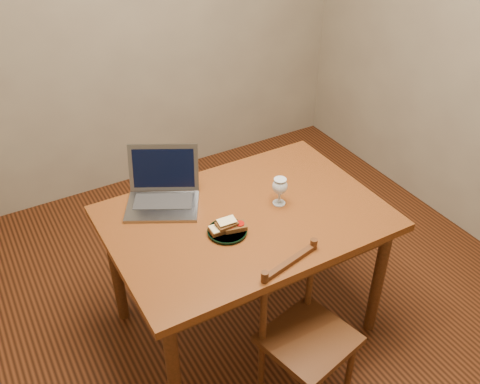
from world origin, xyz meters
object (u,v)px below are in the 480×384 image
chair (306,329)px  plate (227,232)px  table (246,229)px  laptop (163,188)px  milk_glass (280,191)px

chair → plate: size_ratio=2.41×
chair → plate: bearing=97.2°
table → laptop: (-0.29, 0.31, 0.15)m
plate → table: bearing=27.2°
table → plate: 0.18m
plate → laptop: bearing=110.5°
plate → chair: bearing=-70.0°
plate → milk_glass: (0.33, 0.07, 0.06)m
plate → laptop: 0.42m
chair → laptop: 0.95m
table → milk_glass: bearing=0.0°
milk_glass → laptop: bearing=146.4°
table → laptop: laptop is taller
table → chair: bearing=-88.3°
table → plate: (-0.14, -0.07, 0.09)m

